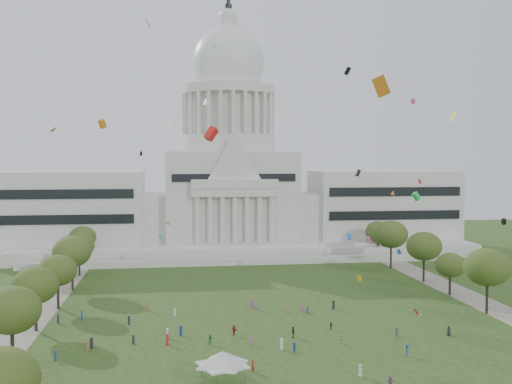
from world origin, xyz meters
name	(u,v)px	position (x,y,z in m)	size (l,w,h in m)	color
ground	(293,349)	(0.00, 0.00, 0.00)	(400.00, 400.00, 0.00)	#2B4719
capitol	(229,187)	(0.00, 113.59, 22.30)	(160.00, 64.50, 91.30)	silver
path_left	(35,314)	(-48.00, 30.00, 0.02)	(8.00, 160.00, 0.04)	gray
path_right	(474,299)	(48.00, 30.00, 0.02)	(8.00, 160.00, 0.04)	gray
row_tree_l_1	(12,310)	(-44.07, -2.96, 8.95)	(8.86, 8.86, 12.59)	black
row_tree_l_2	(35,285)	(-45.04, 17.30, 8.51)	(8.42, 8.42, 11.97)	black
row_tree_r_2	(488,267)	(44.17, 17.44, 9.66)	(9.55, 9.55, 13.58)	black
row_tree_l_3	(58,271)	(-44.09, 33.92, 8.21)	(8.12, 8.12, 11.55)	black
row_tree_r_3	(450,265)	(44.40, 34.48, 7.08)	(7.01, 7.01, 9.98)	black
row_tree_l_4	(72,252)	(-44.08, 52.42, 9.39)	(9.29, 9.29, 13.21)	black
row_tree_r_4	(424,246)	(44.76, 50.04, 9.29)	(9.19, 9.19, 13.06)	black
row_tree_l_5	(79,245)	(-45.22, 71.01, 8.42)	(8.33, 8.33, 11.85)	black
row_tree_r_5	(391,234)	(43.49, 70.19, 9.93)	(9.82, 9.82, 13.96)	black
row_tree_l_6	(83,237)	(-46.87, 89.14, 8.27)	(8.19, 8.19, 11.64)	black
row_tree_r_6	(378,232)	(45.96, 88.13, 8.51)	(8.42, 8.42, 11.97)	black
event_tent	(222,358)	(-13.00, -13.39, 3.62)	(10.71, 10.71, 4.67)	#4C4C4C
person_0	(449,331)	(29.33, 3.89, 0.87)	(0.85, 0.55, 1.74)	#26262B
person_2	(421,315)	(29.19, 15.66, 0.78)	(0.76, 0.47, 1.56)	silver
person_3	(341,339)	(8.74, 2.15, 0.77)	(1.00, 0.52, 1.55)	olive
person_4	(293,332)	(1.26, 6.59, 1.00)	(1.18, 0.64, 2.01)	#26262B
person_5	(234,330)	(-8.97, 9.71, 0.90)	(1.67, 0.66, 1.80)	#B21E1E
person_6	(360,371)	(7.08, -13.87, 0.97)	(0.95, 0.62, 1.93)	silver
person_7	(253,366)	(-8.19, -9.67, 0.90)	(0.66, 0.48, 1.80)	#B21E1E
person_8	(210,339)	(-13.66, 4.76, 0.84)	(0.81, 0.50, 1.68)	#33723F
person_9	(407,350)	(17.53, -5.76, 0.95)	(1.23, 0.63, 1.90)	navy
person_10	(331,325)	(9.37, 10.82, 0.71)	(0.84, 0.46, 1.43)	#26262B
person_11	(390,382)	(10.01, -18.20, 0.76)	(1.42, 0.56, 1.53)	#994C8C
distant_crowd	(200,323)	(-14.89, 15.14, 0.86)	(62.28, 31.15, 1.94)	olive
kite_swarm	(290,178)	(0.73, 6.85, 28.47)	(83.61, 105.55, 58.34)	red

